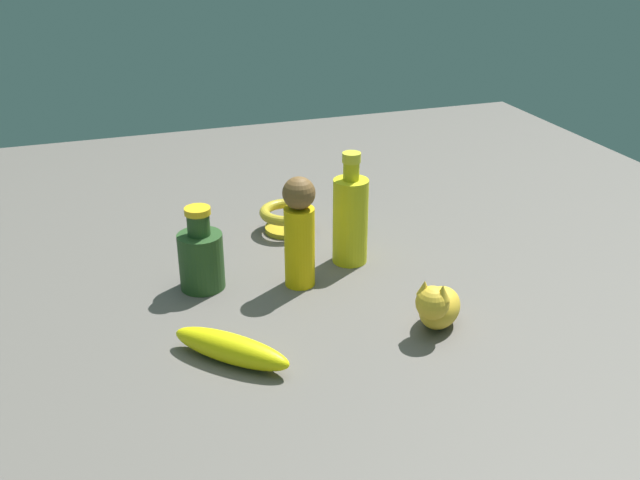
{
  "coord_description": "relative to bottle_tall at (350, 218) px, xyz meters",
  "views": [
    {
      "loc": [
        -0.37,
        -1.1,
        0.62
      ],
      "look_at": [
        0.0,
        0.0,
        0.07
      ],
      "focal_mm": 40.48,
      "sensor_mm": 36.0,
      "label": 1
    }
  ],
  "objects": [
    {
      "name": "banana",
      "position": [
        -0.28,
        -0.25,
        -0.07
      ],
      "size": [
        0.17,
        0.17,
        0.04
      ],
      "primitive_type": "ellipsoid",
      "rotation": [
        0.0,
        0.0,
        5.49
      ],
      "color": "yellow",
      "rests_on": "ground"
    },
    {
      "name": "person_figure_adult",
      "position": [
        -0.12,
        -0.06,
        0.01
      ],
      "size": [
        0.06,
        0.06,
        0.2
      ],
      "color": "yellow",
      "rests_on": "ground"
    },
    {
      "name": "bottle_short",
      "position": [
        -0.28,
        -0.01,
        -0.03
      ],
      "size": [
        0.08,
        0.08,
        0.15
      ],
      "color": "#264820",
      "rests_on": "ground"
    },
    {
      "name": "bottle_tall",
      "position": [
        0.0,
        0.0,
        0.0
      ],
      "size": [
        0.07,
        0.07,
        0.22
      ],
      "color": "gold",
      "rests_on": "ground"
    },
    {
      "name": "bowl",
      "position": [
        -0.07,
        0.17,
        -0.06
      ],
      "size": [
        0.11,
        0.11,
        0.05
      ],
      "color": "gold",
      "rests_on": "ground"
    },
    {
      "name": "cat_figurine",
      "position": [
        0.05,
        -0.27,
        -0.05
      ],
      "size": [
        0.11,
        0.11,
        0.1
      ],
      "color": "gold",
      "rests_on": "ground"
    },
    {
      "name": "ground",
      "position": [
        -0.07,
        -0.04,
        -0.09
      ],
      "size": [
        2.0,
        2.0,
        0.0
      ],
      "primitive_type": "plane",
      "color": "#5B5651"
    },
    {
      "name": "nail_polish_jar",
      "position": [
        0.06,
        0.13,
        -0.07
      ],
      "size": [
        0.04,
        0.04,
        0.05
      ],
      "color": "#2C6333",
      "rests_on": "ground"
    }
  ]
}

